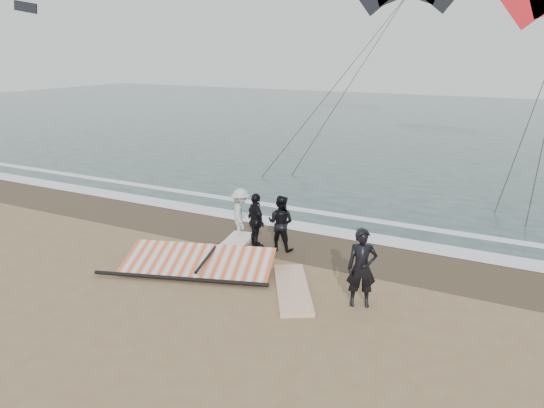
{
  "coord_description": "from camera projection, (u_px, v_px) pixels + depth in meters",
  "views": [
    {
      "loc": [
        5.64,
        -9.02,
        5.6
      ],
      "look_at": [
        -0.78,
        3.0,
        1.6
      ],
      "focal_mm": 35.0,
      "sensor_mm": 36.0,
      "label": 1
    }
  ],
  "objects": [
    {
      "name": "ground",
      "position": [
        239.0,
        311.0,
        11.76
      ],
      "size": [
        120.0,
        120.0,
        0.0
      ],
      "primitive_type": "plane",
      "color": "#8C704C",
      "rests_on": "ground"
    },
    {
      "name": "foam_far",
      "position": [
        355.0,
        218.0,
        18.18
      ],
      "size": [
        120.0,
        0.45,
        0.01
      ],
      "primitive_type": "cube",
      "color": "white",
      "rests_on": "sea"
    },
    {
      "name": "trio_cluster",
      "position": [
        257.0,
        219.0,
        15.49
      ],
      "size": [
        2.36,
        1.35,
        1.64
      ],
      "color": "black",
      "rests_on": "ground"
    },
    {
      "name": "board_cream",
      "position": [
        230.0,
        248.0,
        15.34
      ],
      "size": [
        1.25,
        2.75,
        0.11
      ],
      "primitive_type": "cube",
      "rotation": [
        0.0,
        0.0,
        0.21
      ],
      "color": "white",
      "rests_on": "ground"
    },
    {
      "name": "sail_rig",
      "position": [
        199.0,
        262.0,
        13.95
      ],
      "size": [
        4.32,
        2.86,
        0.51
      ],
      "color": "black",
      "rests_on": "ground"
    },
    {
      "name": "sea",
      "position": [
        469.0,
        126.0,
        39.69
      ],
      "size": [
        120.0,
        54.0,
        0.02
      ],
      "primitive_type": "cube",
      "color": "#233838",
      "rests_on": "ground"
    },
    {
      "name": "foam_near",
      "position": [
        337.0,
        232.0,
        16.75
      ],
      "size": [
        120.0,
        0.9,
        0.01
      ],
      "primitive_type": "cube",
      "color": "white",
      "rests_on": "sea"
    },
    {
      "name": "board_white",
      "position": [
        292.0,
        289.0,
        12.74
      ],
      "size": [
        2.04,
        2.72,
        0.11
      ],
      "primitive_type": "cube",
      "rotation": [
        0.0,
        0.0,
        0.54
      ],
      "color": "silver",
      "rests_on": "ground"
    },
    {
      "name": "wet_sand",
      "position": [
        319.0,
        247.0,
        15.57
      ],
      "size": [
        120.0,
        2.8,
        0.01
      ],
      "primitive_type": "cube",
      "color": "#4C3D2B",
      "rests_on": "ground"
    },
    {
      "name": "man_main",
      "position": [
        362.0,
        268.0,
        11.78
      ],
      "size": [
        0.79,
        0.67,
        1.83
      ],
      "primitive_type": "imported",
      "rotation": [
        0.0,
        0.0,
        0.42
      ],
      "color": "black",
      "rests_on": "ground"
    }
  ]
}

